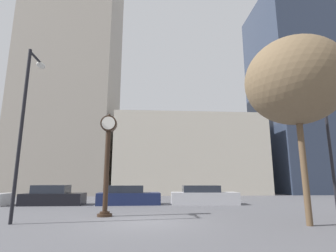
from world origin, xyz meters
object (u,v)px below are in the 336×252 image
at_px(car_navy, 128,196).
at_px(street_lamp_left, 28,107).
at_px(car_silver, 204,196).
at_px(bare_tree, 295,82).
at_px(street_clock, 107,155).
at_px(car_black, 53,197).
at_px(street_lamp_right, 322,120).

relative_size(car_navy, street_lamp_left, 0.60).
relative_size(car_silver, bare_tree, 0.63).
height_order(street_clock, street_lamp_left, street_lamp_left).
xyz_separation_m(car_black, car_navy, (5.17, -0.09, -0.01)).
distance_m(car_silver, bare_tree, 10.60).
bearing_deg(car_black, street_lamp_right, -24.16).
bearing_deg(street_clock, street_lamp_left, -152.77).
relative_size(street_lamp_right, bare_tree, 0.95).
height_order(car_navy, street_lamp_right, street_lamp_right).
bearing_deg(car_black, car_silver, -1.88).
bearing_deg(street_clock, street_lamp_right, -3.55).
bearing_deg(street_clock, car_navy, 84.17).
distance_m(street_clock, street_lamp_right, 10.99).
bearing_deg(car_navy, car_black, 176.27).
relative_size(car_navy, car_silver, 0.93).
distance_m(car_black, street_lamp_left, 8.97).
height_order(car_navy, street_lamp_left, street_lamp_left).
relative_size(car_silver, street_lamp_left, 0.65).
distance_m(car_navy, bare_tree, 12.93).
bearing_deg(bare_tree, street_lamp_left, 172.55).
xyz_separation_m(car_black, bare_tree, (12.64, -9.30, 5.14)).
bearing_deg(street_lamp_right, street_lamp_left, -175.89).
distance_m(street_lamp_left, bare_tree, 11.49).
distance_m(car_navy, car_silver, 5.32).
bearing_deg(street_clock, car_black, 126.59).
relative_size(car_silver, street_lamp_right, 0.66).
relative_size(car_black, street_lamp_right, 0.57).
xyz_separation_m(car_silver, street_lamp_left, (-9.20, -7.52, 4.22)).
height_order(street_clock, bare_tree, bare_tree).
xyz_separation_m(car_navy, car_silver, (5.32, -0.20, 0.00)).
bearing_deg(car_navy, street_lamp_left, -119.40).
bearing_deg(street_lamp_right, bare_tree, -137.54).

